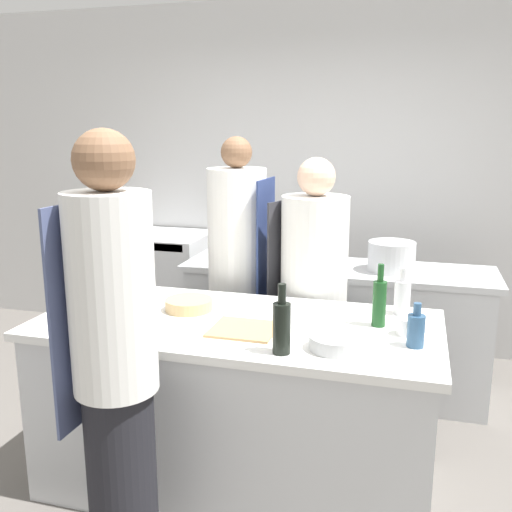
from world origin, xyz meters
The scene contains 20 objects.
ground_plane centered at (0.00, 0.00, 0.00)m, with size 16.00×16.00×0.00m, color #605B56.
wall_back centered at (0.00, 2.13, 1.40)m, with size 8.00×0.06×2.80m.
prep_counter centered at (0.00, 0.00, 0.44)m, with size 1.97×0.92×0.88m.
pass_counter centered at (0.32, 1.25, 0.44)m, with size 2.10×0.60×0.88m.
oven_range centered at (-1.21, 1.75, 0.47)m, with size 0.74×0.65×0.94m.
chef_at_prep_near centered at (-0.25, -0.73, 0.92)m, with size 0.34×0.32×1.81m.
chef_at_stove centered at (-0.24, 0.78, 0.88)m, with size 0.38×0.36×1.76m.
chef_at_pass_far centered at (0.26, 0.68, 0.82)m, with size 0.46×0.44×1.65m.
bottle_olive_oil centered at (-0.80, 0.19, 0.98)m, with size 0.08×0.08×0.26m.
bottle_vinegar centered at (0.67, 0.12, 1.00)m, with size 0.07×0.07×0.30m.
bottle_wine centered at (-0.78, -0.05, 0.97)m, with size 0.08×0.08×0.23m.
bottle_cooking_oil centered at (0.78, 0.33, 0.98)m, with size 0.08×0.08×0.24m.
bottle_sauce centered at (0.85, -0.11, 0.96)m, with size 0.08×0.08×0.20m.
bottle_water centered at (0.31, -0.33, 1.00)m, with size 0.08×0.08×0.30m.
bowl_mixing_large centered at (-0.29, 0.09, 0.91)m, with size 0.24×0.24×0.06m.
bowl_prep_small centered at (0.52, -0.23, 0.91)m, with size 0.23×0.23×0.06m.
bowl_ceramic_blue centered at (-0.62, -0.05, 0.91)m, with size 0.16×0.16×0.06m.
cup centered at (0.81, 0.03, 0.92)m, with size 0.09×0.09×0.08m.
cutting_board centered at (0.07, -0.12, 0.89)m, with size 0.30×0.28×0.01m.
stockpot centered at (0.68, 1.22, 0.98)m, with size 0.31×0.31×0.20m.
Camera 1 is at (0.82, -2.53, 1.82)m, focal length 40.00 mm.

